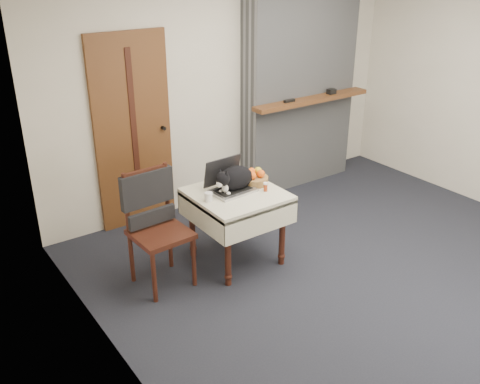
# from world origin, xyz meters

# --- Properties ---
(ground) EXTENTS (4.50, 4.50, 0.00)m
(ground) POSITION_xyz_m (0.00, 0.00, 0.00)
(ground) COLOR black
(ground) RESTS_ON ground
(room_shell) EXTENTS (4.52, 4.01, 2.61)m
(room_shell) POSITION_xyz_m (0.00, 0.46, 1.76)
(room_shell) COLOR beige
(room_shell) RESTS_ON ground
(door) EXTENTS (0.82, 0.10, 2.00)m
(door) POSITION_xyz_m (-1.20, 1.97, 1.00)
(door) COLOR brown
(door) RESTS_ON ground
(chimney) EXTENTS (1.62, 0.48, 2.60)m
(chimney) POSITION_xyz_m (0.90, 1.85, 1.30)
(chimney) COLOR gray
(chimney) RESTS_ON ground
(side_table) EXTENTS (0.78, 0.78, 0.70)m
(side_table) POSITION_xyz_m (-0.81, 0.71, 0.59)
(side_table) COLOR #39140F
(side_table) RESTS_ON ground
(laptop) EXTENTS (0.40, 0.35, 0.29)m
(laptop) POSITION_xyz_m (-0.83, 0.80, 0.77)
(laptop) COLOR #B7B7BC
(laptop) RESTS_ON side_table
(cat) EXTENTS (0.54, 0.30, 0.26)m
(cat) POSITION_xyz_m (-0.77, 0.76, 0.81)
(cat) COLOR black
(cat) RESTS_ON side_table
(cream_jar) EXTENTS (0.07, 0.07, 0.08)m
(cream_jar) POSITION_xyz_m (-1.11, 0.70, 0.74)
(cream_jar) COLOR silver
(cream_jar) RESTS_ON side_table
(pill_bottle) EXTENTS (0.04, 0.04, 0.08)m
(pill_bottle) POSITION_xyz_m (-0.58, 0.58, 0.74)
(pill_bottle) COLOR #9E3513
(pill_bottle) RESTS_ON side_table
(fruit_basket) EXTENTS (0.25, 0.25, 0.14)m
(fruit_basket) POSITION_xyz_m (-0.56, 0.77, 0.76)
(fruit_basket) COLOR olive
(fruit_basket) RESTS_ON side_table
(desk_clutter) EXTENTS (0.16, 0.04, 0.01)m
(desk_clutter) POSITION_xyz_m (-0.62, 0.75, 0.70)
(desk_clutter) COLOR black
(desk_clutter) RESTS_ON side_table
(chair) EXTENTS (0.49, 0.48, 1.03)m
(chair) POSITION_xyz_m (-1.56, 0.86, 0.66)
(chair) COLOR #39140F
(chair) RESTS_ON ground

